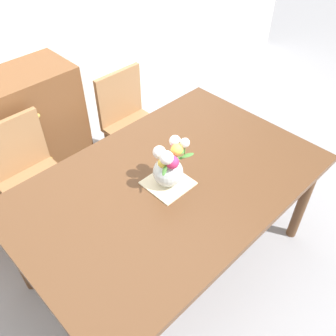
% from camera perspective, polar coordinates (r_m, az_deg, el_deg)
% --- Properties ---
extents(ground_plane, '(12.00, 12.00, 0.00)m').
position_cam_1_polar(ground_plane, '(2.65, 0.20, -13.97)').
color(ground_plane, '#939399').
extents(dining_table, '(1.77, 1.15, 0.78)m').
position_cam_1_polar(dining_table, '(2.10, 0.25, -3.51)').
color(dining_table, brown).
rests_on(dining_table, ground_plane).
extents(chair_left, '(0.42, 0.42, 0.90)m').
position_cam_1_polar(chair_left, '(2.64, -21.13, -0.65)').
color(chair_left, '#9E7047').
rests_on(chair_left, ground_plane).
extents(chair_right, '(0.42, 0.42, 0.90)m').
position_cam_1_polar(chair_right, '(2.97, -6.06, 7.72)').
color(chair_right, '#9E7047').
rests_on(chair_right, ground_plane).
extents(placemat, '(0.24, 0.24, 0.01)m').
position_cam_1_polar(placemat, '(2.02, 0.00, -2.41)').
color(placemat, beige).
rests_on(placemat, dining_table).
extents(flower_vase, '(0.23, 0.17, 0.28)m').
position_cam_1_polar(flower_vase, '(1.93, 0.13, 0.31)').
color(flower_vase, silver).
rests_on(flower_vase, placemat).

